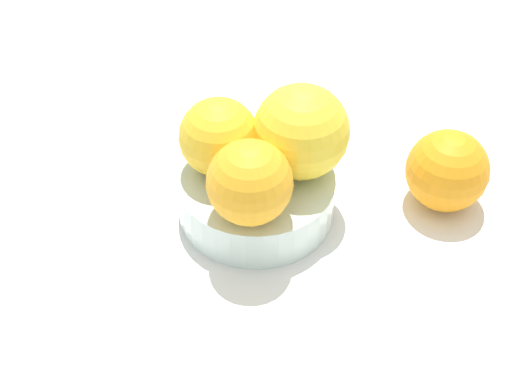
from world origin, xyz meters
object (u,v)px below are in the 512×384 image
fruit_bowl (256,196)px  orange_in_bowl_1 (219,137)px  orange_in_bowl_0 (253,183)px  orange_in_bowl_2 (301,132)px  orange_loose_0 (447,171)px

fruit_bowl → orange_in_bowl_1: bearing=-18.0°
orange_in_bowl_0 → orange_in_bowl_2: (-3.35, -6.04, 0.61)cm
orange_in_bowl_2 → orange_in_bowl_1: bearing=5.7°
orange_in_bowl_2 → orange_loose_0: (-12.92, -1.63, -4.48)cm
fruit_bowl → orange_in_bowl_1: size_ratio=2.01×
orange_in_bowl_2 → orange_loose_0: 13.78cm
orange_in_bowl_2 → orange_in_bowl_0: bearing=61.0°
orange_loose_0 → orange_in_bowl_1: bearing=6.7°
fruit_bowl → orange_in_bowl_1: 6.54cm
fruit_bowl → orange_loose_0: (-16.52, -3.38, 1.75)cm
orange_in_bowl_0 → orange_in_bowl_2: 6.94cm
fruit_bowl → orange_in_bowl_2: (-3.60, -1.75, 6.23)cm
orange_in_bowl_0 → orange_in_bowl_2: orange_in_bowl_2 is taller
orange_in_bowl_1 → orange_in_bowl_2: size_ratio=0.83×
orange_in_bowl_1 → orange_in_bowl_2: bearing=-174.3°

